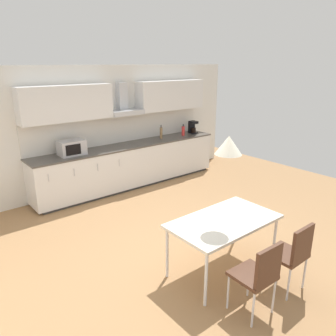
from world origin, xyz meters
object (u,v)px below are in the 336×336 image
Objects in this scene: microwave at (72,148)px; bottle_red at (183,131)px; chair_near_right at (293,251)px; chair_near_left at (259,272)px; pendant_lamp at (228,145)px; coffee_maker at (192,127)px; dining_table at (224,223)px; bottle_brown at (161,133)px.

microwave is 1.80× the size of bottle_red.
microwave is at bearing 101.05° from chair_near_right.
microwave is 2.78m from bottle_red.
chair_near_left is at bearing -87.54° from microwave.
bottle_red is 0.83× the size of pendant_lamp.
coffee_maker is 4.35m from pendant_lamp.
microwave is 3.14m from coffee_maker.
pendant_lamp is (-0.31, 0.78, 1.15)m from chair_near_right.
microwave reaches higher than chair_near_right.
chair_near_right is (0.31, -0.78, -0.14)m from dining_table.
microwave is 0.34× the size of dining_table.
pendant_lamp is (-2.29, -3.34, 0.64)m from bottle_red.
chair_near_right is at bearing -119.13° from coffee_maker.
chair_near_right reaches higher than dining_table.
bottle_red is 0.31× the size of chair_near_right.
bottle_red is 4.59m from chair_near_right.
bottle_red is 4.06m from dining_table.
pendant_lamp is (-2.64, -3.40, 0.61)m from coffee_maker.
bottle_brown is at bearing 63.93° from dining_table.
pendant_lamp is (-1.67, -3.41, 0.62)m from bottle_brown.
microwave reaches higher than bottle_red.
microwave is at bearing 92.46° from chair_near_left.
coffee_maker reaches higher than chair_near_left.
microwave reaches higher than dining_table.
bottle_brown is (2.16, 0.03, -0.01)m from microwave.
chair_near_right is 1.42m from pendant_lamp.
dining_table is (-2.64, -3.40, -0.39)m from coffee_maker.
coffee_maker is 0.95× the size of bottle_brown.
bottle_red is 0.31× the size of chair_near_left.
dining_table is (-1.67, -3.41, -0.38)m from bottle_brown.
pendant_lamp is at bearing -124.37° from bottle_red.
coffee_maker is 5.15m from chair_near_left.
dining_table is (0.50, -3.38, -0.39)m from microwave.
chair_near_left reaches higher than dining_table.
bottle_brown reaches higher than coffee_maker.
dining_table is 1.61× the size of chair_near_left.
dining_table is at bearing 112.06° from chair_near_right.
chair_near_right is at bearing -107.91° from bottle_brown.
pendant_lamp is at bearing 63.08° from dining_table.
coffee_maker is at bearing 0.48° from microwave.
coffee_maker is 0.34× the size of chair_near_right.
coffee_maker is 4.33m from dining_table.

